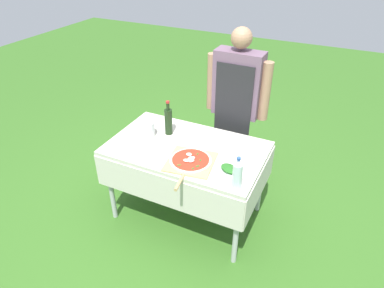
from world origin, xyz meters
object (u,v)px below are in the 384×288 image
person_cook (237,100)px  mixing_tub (146,129)px  prep_table (187,155)px  herb_container (229,169)px  water_bottle (237,174)px  oil_bottle (168,121)px  pizza_on_peel (190,161)px

person_cook → mixing_tub: person_cook is taller
prep_table → herb_container: bearing=-20.6°
water_bottle → prep_table: bearing=149.8°
herb_container → mixing_tub: mixing_tub is taller
person_cook → water_bottle: person_cook is taller
person_cook → herb_container: 0.84m
prep_table → water_bottle: size_ratio=5.09×
prep_table → herb_container: 0.47m
person_cook → herb_container: person_cook is taller
prep_table → water_bottle: 0.65m
herb_container → prep_table: bearing=159.4°
water_bottle → person_cook: bearing=109.9°
person_cook → water_bottle: size_ratio=6.23×
mixing_tub → prep_table: bearing=-0.9°
person_cook → mixing_tub: (-0.58, -0.63, -0.13)m
prep_table → person_cook: 0.72m
prep_table → mixing_tub: 0.42m
herb_container → water_bottle: bearing=-54.4°
oil_bottle → herb_container: size_ratio=1.56×
water_bottle → herb_container: 0.21m
person_cook → mixing_tub: bearing=48.0°
water_bottle → mixing_tub: water_bottle is taller
pizza_on_peel → oil_bottle: (-0.36, 0.31, 0.11)m
prep_table → person_cook: size_ratio=0.82×
prep_table → mixing_tub: mixing_tub is taller
pizza_on_peel → water_bottle: 0.44m
oil_bottle → person_cook: bearing=50.1°
prep_table → mixing_tub: (-0.39, 0.01, 0.15)m
pizza_on_peel → oil_bottle: bearing=130.2°
oil_bottle → mixing_tub: oil_bottle is taller
water_bottle → herb_container: bearing=125.6°
water_bottle → herb_container: (-0.11, 0.15, -0.10)m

